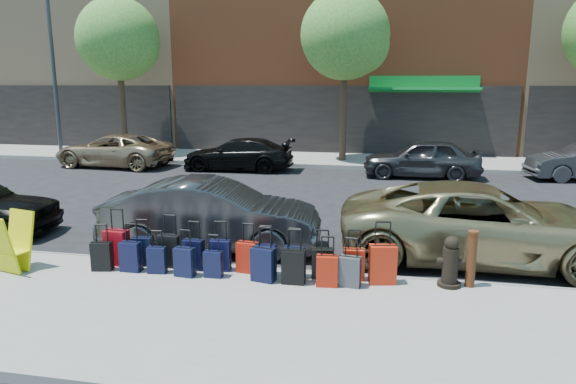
% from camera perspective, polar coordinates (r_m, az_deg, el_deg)
% --- Properties ---
extents(ground, '(120.00, 120.00, 0.00)m').
position_cam_1_polar(ground, '(13.93, 0.46, -2.58)').
color(ground, black).
rests_on(ground, ground).
extents(sidewalk_near, '(60.00, 4.00, 0.15)m').
position_cam_1_polar(sidewalk_near, '(7.96, -8.42, -13.62)').
color(sidewalk_near, gray).
rests_on(sidewalk_near, ground).
extents(sidewalk_far, '(60.00, 4.00, 0.15)m').
position_cam_1_polar(sidewalk_far, '(23.63, 4.93, 3.59)').
color(sidewalk_far, gray).
rests_on(sidewalk_far, ground).
extents(curb_near, '(60.00, 0.08, 0.15)m').
position_cam_1_polar(curb_near, '(9.74, -4.45, -8.65)').
color(curb_near, gray).
rests_on(curb_near, ground).
extents(curb_far, '(60.00, 0.08, 0.15)m').
position_cam_1_polar(curb_far, '(21.65, 4.35, 2.83)').
color(curb_far, gray).
rests_on(curb_far, ground).
extents(building_left, '(15.00, 12.12, 16.00)m').
position_cam_1_polar(building_left, '(36.57, -20.48, 18.29)').
color(building_left, tan).
rests_on(building_left, ground).
extents(tree_left, '(3.80, 3.80, 7.27)m').
position_cam_1_polar(tree_left, '(25.95, -18.05, 15.63)').
color(tree_left, black).
rests_on(tree_left, sidewalk_far).
extents(tree_center, '(3.80, 3.80, 7.27)m').
position_cam_1_polar(tree_center, '(22.91, 6.71, 16.68)').
color(tree_center, black).
rests_on(tree_center, sidewalk_far).
extents(streetlight, '(2.59, 0.18, 8.00)m').
position_cam_1_polar(streetlight, '(26.85, -24.33, 13.42)').
color(streetlight, '#333338').
rests_on(streetlight, sidewalk_far).
extents(suitcase_front_0, '(0.46, 0.28, 1.07)m').
position_cam_1_polar(suitcase_front_0, '(10.20, -18.49, -5.85)').
color(suitcase_front_0, maroon).
rests_on(suitcase_front_0, sidewalk_near).
extents(suitcase_front_1, '(0.40, 0.27, 0.88)m').
position_cam_1_polar(suitcase_front_1, '(10.03, -15.85, -6.33)').
color(suitcase_front_1, black).
rests_on(suitcase_front_1, sidewalk_near).
extents(suitcase_front_2, '(0.41, 0.24, 0.98)m').
position_cam_1_polar(suitcase_front_2, '(9.83, -13.03, -6.36)').
color(suitcase_front_2, black).
rests_on(suitcase_front_2, sidewalk_near).
extents(suitcase_front_3, '(0.38, 0.22, 0.90)m').
position_cam_1_polar(suitcase_front_3, '(9.61, -10.44, -6.83)').
color(suitcase_front_3, black).
rests_on(suitcase_front_3, sidewalk_near).
extents(suitcase_front_4, '(0.40, 0.24, 0.92)m').
position_cam_1_polar(suitcase_front_4, '(9.48, -7.55, -6.97)').
color(suitcase_front_4, black).
rests_on(suitcase_front_4, sidewalk_near).
extents(suitcase_front_5, '(0.40, 0.25, 0.90)m').
position_cam_1_polar(suitcase_front_5, '(9.34, -4.53, -7.22)').
color(suitcase_front_5, '#A4180A').
rests_on(suitcase_front_5, sidewalk_near).
extents(suitcase_front_6, '(0.37, 0.20, 0.90)m').
position_cam_1_polar(suitcase_front_6, '(9.20, -2.51, -7.52)').
color(suitcase_front_6, black).
rests_on(suitcase_front_6, sidewalk_near).
extents(suitcase_front_7, '(0.38, 0.23, 0.88)m').
position_cam_1_polar(suitcase_front_7, '(9.09, 0.66, -7.78)').
color(suitcase_front_7, black).
rests_on(suitcase_front_7, sidewalk_near).
extents(suitcase_front_8, '(0.38, 0.24, 0.87)m').
position_cam_1_polar(suitcase_front_8, '(9.06, 3.83, -7.90)').
color(suitcase_front_8, black).
rests_on(suitcase_front_8, sidewalk_near).
extents(suitcase_front_9, '(0.38, 0.24, 0.89)m').
position_cam_1_polar(suitcase_front_9, '(9.05, 7.34, -7.97)').
color(suitcase_front_9, '#9F1C0A').
rests_on(suitcase_front_9, sidewalk_near).
extents(suitcase_front_10, '(0.49, 0.33, 1.08)m').
position_cam_1_polar(suitcase_front_10, '(8.94, 10.47, -7.91)').
color(suitcase_front_10, '#AD1F0B').
rests_on(suitcase_front_10, sidewalk_near).
extents(suitcase_back_0, '(0.39, 0.27, 0.86)m').
position_cam_1_polar(suitcase_back_0, '(10.01, -19.96, -6.70)').
color(suitcase_back_0, black).
rests_on(suitcase_back_0, sidewalk_near).
extents(suitcase_back_1, '(0.37, 0.22, 0.88)m').
position_cam_1_polar(suitcase_back_1, '(9.80, -17.06, -6.86)').
color(suitcase_back_1, black).
rests_on(suitcase_back_1, sidewalk_near).
extents(suitcase_back_2, '(0.35, 0.23, 0.78)m').
position_cam_1_polar(suitcase_back_2, '(9.59, -14.35, -7.31)').
color(suitcase_back_2, black).
rests_on(suitcase_back_2, sidewalk_near).
extents(suitcase_back_3, '(0.37, 0.24, 0.84)m').
position_cam_1_polar(suitcase_back_3, '(9.32, -11.41, -7.61)').
color(suitcase_back_3, black).
rests_on(suitcase_back_3, sidewalk_near).
extents(suitcase_back_4, '(0.32, 0.19, 0.76)m').
position_cam_1_polar(suitcase_back_4, '(9.20, -8.30, -7.91)').
color(suitcase_back_4, black).
rests_on(suitcase_back_4, sidewalk_near).
extents(suitcase_back_6, '(0.44, 0.31, 0.95)m').
position_cam_1_polar(suitcase_back_6, '(8.92, -2.74, -8.03)').
color(suitcase_back_6, black).
rests_on(suitcase_back_6, sidewalk_near).
extents(suitcase_back_7, '(0.40, 0.23, 0.94)m').
position_cam_1_polar(suitcase_back_7, '(8.81, 0.63, -8.30)').
color(suitcase_back_7, black).
rests_on(suitcase_back_7, sidewalk_near).
extents(suitcase_back_8, '(0.38, 0.24, 0.86)m').
position_cam_1_polar(suitcase_back_8, '(8.74, 4.37, -8.71)').
color(suitcase_back_8, '#A31C0A').
rests_on(suitcase_back_8, sidewalk_near).
extents(suitcase_back_9, '(0.38, 0.25, 0.84)m').
position_cam_1_polar(suitcase_back_9, '(8.76, 6.90, -8.75)').
color(suitcase_back_9, '#3A3A3F').
rests_on(suitcase_back_9, sidewalk_near).
extents(fire_hydrant, '(0.44, 0.39, 0.87)m').
position_cam_1_polar(fire_hydrant, '(9.08, 17.58, -7.57)').
color(fire_hydrant, black).
rests_on(fire_hydrant, sidewalk_near).
extents(bollard, '(0.18, 0.18, 0.97)m').
position_cam_1_polar(bollard, '(9.14, 19.71, -6.92)').
color(bollard, '#38190C').
rests_on(bollard, sidewalk_near).
extents(display_rack, '(0.74, 0.79, 1.08)m').
position_cam_1_polar(display_rack, '(10.54, -28.47, -5.02)').
color(display_rack, '#D6D50B').
rests_on(display_rack, sidewalk_near).
extents(car_near_1, '(4.69, 1.99, 1.51)m').
position_cam_1_polar(car_near_1, '(11.00, -8.41, -2.61)').
color(car_near_1, '#313133').
rests_on(car_near_1, ground).
extents(car_near_2, '(5.60, 2.67, 1.54)m').
position_cam_1_polar(car_near_2, '(10.93, 20.74, -3.27)').
color(car_near_2, '#8F8257').
rests_on(car_near_2, ground).
extents(car_far_0, '(5.17, 2.70, 1.39)m').
position_cam_1_polar(car_far_0, '(23.23, -18.76, 4.40)').
color(car_far_0, '#9F8361').
rests_on(car_far_0, ground).
extents(car_far_1, '(4.57, 1.95, 1.31)m').
position_cam_1_polar(car_far_1, '(21.15, -5.56, 4.19)').
color(car_far_1, black).
rests_on(car_far_1, ground).
extents(car_far_2, '(4.33, 1.74, 1.47)m').
position_cam_1_polar(car_far_2, '(20.00, 14.63, 3.65)').
color(car_far_2, '#2E2E30').
rests_on(car_far_2, ground).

